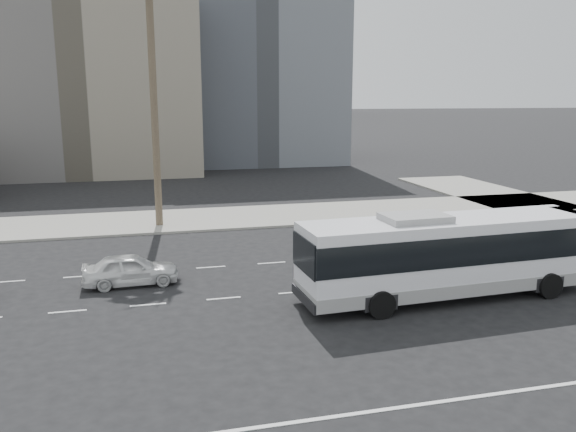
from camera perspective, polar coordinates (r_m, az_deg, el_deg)
name	(u,v)px	position (r m, az deg, el deg)	size (l,w,h in m)	color
ground	(295,293)	(24.32, 0.68, -7.62)	(700.00, 700.00, 0.00)	black
sidewalk_north	(236,217)	(38.96, -5.16, -0.13)	(120.00, 7.00, 0.15)	gray
midrise_beige_west	(82,88)	(67.46, -19.79, 11.88)	(24.00, 18.00, 18.00)	#67625D
midrise_gray_center	(251,57)	(75.63, -3.67, 15.47)	(20.00, 20.00, 26.00)	#4C5058
civic_tower	(146,26)	(273.94, -13.93, 17.88)	(42.00, 42.00, 129.00)	beige
highrise_right	(259,33)	(258.67, -2.86, 17.72)	(26.00, 26.00, 70.00)	slate
highrise_far	(297,51)	(293.02, 0.94, 16.05)	(22.00, 22.00, 60.00)	slate
city_bus	(449,253)	(24.18, 15.66, -3.55)	(12.48, 3.35, 3.55)	silver
car_a	(131,269)	(26.03, -15.34, -5.13)	(4.08, 1.64, 1.39)	white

